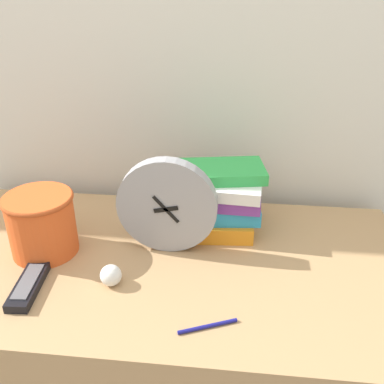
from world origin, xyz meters
TOP-DOWN VIEW (x-y plane):
  - wall_back at (0.00, 0.70)m, footprint 6.00×0.04m
  - desk at (0.00, 0.31)m, footprint 1.21×0.63m
  - desk_clock at (0.01, 0.36)m, footprint 0.25×0.04m
  - book_stack at (0.13, 0.47)m, footprint 0.24×0.19m
  - basket at (-0.29, 0.32)m, footprint 0.17×0.17m
  - tv_remote at (-0.27, 0.17)m, footprint 0.06×0.16m
  - crumpled_paper_ball at (-0.09, 0.21)m, footprint 0.05×0.05m
  - pen at (0.13, 0.10)m, footprint 0.12×0.06m

SIDE VIEW (x-z plane):
  - desk at x=0.00m, z-range 0.00..0.73m
  - pen at x=0.13m, z-range 0.73..0.73m
  - tv_remote at x=-0.27m, z-range 0.73..0.75m
  - crumpled_paper_ball at x=-0.09m, z-range 0.73..0.77m
  - basket at x=-0.29m, z-range 0.73..0.89m
  - book_stack at x=0.13m, z-range 0.73..0.90m
  - desk_clock at x=0.01m, z-range 0.73..0.97m
  - wall_back at x=0.00m, z-range 0.00..2.40m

